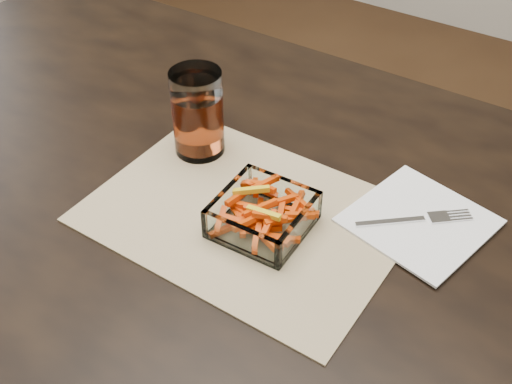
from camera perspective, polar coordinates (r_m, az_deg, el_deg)
dining_table at (r=1.08m, az=-3.53°, el=-2.20°), size 1.60×0.90×0.75m
placemat at (r=0.95m, az=-0.85°, el=-2.01°), size 0.45×0.33×0.00m
glass_bowl at (r=0.92m, az=0.61°, el=-2.20°), size 0.13×0.13×0.05m
tumbler at (r=1.04m, az=-5.19°, el=6.80°), size 0.08×0.08×0.15m
napkin at (r=0.97m, az=14.29°, el=-2.49°), size 0.22×0.22×0.00m
fork at (r=0.96m, az=14.19°, el=-2.35°), size 0.14×0.12×0.00m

